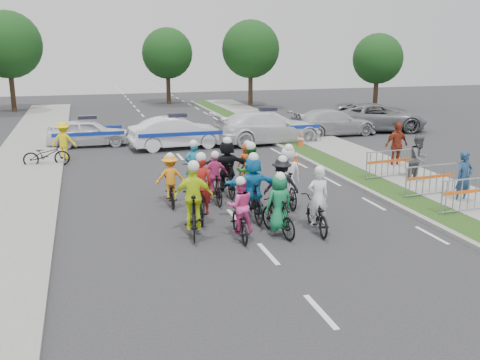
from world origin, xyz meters
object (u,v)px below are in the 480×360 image
object	(u,v)px
rider_6	(201,197)
cone_0	(294,157)
rider_11	(227,171)
tree_3	(8,45)
rider_5	(252,192)
spectator_1	(419,159)
rider_12	(194,176)
rider_2	(240,215)
spectator_2	(396,145)
police_car_0	(88,132)
rider_1	(279,211)
cone_1	(300,141)
marshal_hiviz	(64,141)
barrier_0	(468,197)
rider_0	(317,210)
rider_4	(281,193)
rider_13	(247,169)
rider_10	(170,184)
barrier_1	(430,182)
barrier_2	(388,165)
rider_7	(287,182)
tree_1	(251,49)
rider_8	(250,180)
parked_bike	(46,155)
tree_2	(378,59)
spectator_0	(464,178)
police_car_2	(268,127)
civilian_suv	(376,117)
rider_3	(194,207)
tree_4	(167,53)
police_car_1	(178,133)

from	to	relation	value
rider_6	cone_0	size ratio (longest dim) A/B	2.92
rider_11	tree_3	xyz separation A→B (m)	(-9.39, 26.71, 4.05)
rider_5	spectator_1	bearing A→B (deg)	-161.61
rider_12	rider_2	bearing A→B (deg)	98.66
spectator_2	police_car_0	bearing A→B (deg)	135.23
rider_1	police_car_0	distance (m)	15.44
tree_3	cone_1	bearing A→B (deg)	-52.45
rider_1	marshal_hiviz	size ratio (longest dim) A/B	1.06
barrier_0	tree_3	xyz separation A→B (m)	(-15.70, 30.75, 4.33)
rider_0	rider_4	size ratio (longest dim) A/B	0.99
rider_2	rider_12	bearing A→B (deg)	-82.79
rider_5	rider_13	world-z (taller)	rider_5
rider_10	barrier_1	world-z (taller)	rider_10
rider_6	tree_3	xyz separation A→B (m)	(-8.03, 28.88, 4.23)
rider_10	rider_11	size ratio (longest dim) A/B	0.84
rider_4	barrier_2	distance (m)	6.15
rider_7	tree_1	world-z (taller)	tree_1
barrier_2	rider_6	bearing A→B (deg)	-161.74
barrier_0	barrier_2	size ratio (longest dim) A/B	1.00
rider_10	barrier_0	world-z (taller)	rider_10
barrier_2	rider_8	bearing A→B (deg)	-166.56
rider_2	parked_bike	world-z (taller)	rider_2
barrier_0	barrier_1	distance (m)	1.85
marshal_hiviz	tree_2	distance (m)	26.60
barrier_0	rider_8	bearing A→B (deg)	152.76
marshal_hiviz	parked_bike	distance (m)	1.44
rider_7	spectator_0	world-z (taller)	rider_7
rider_5	police_car_2	size ratio (longest dim) A/B	0.35
marshal_hiviz	barrier_2	world-z (taller)	marshal_hiviz
police_car_2	barrier_1	xyz separation A→B (m)	(1.77, -11.06, -0.27)
rider_2	barrier_1	distance (m)	7.29
civilian_suv	barrier_0	distance (m)	15.87
rider_4	parked_bike	bearing A→B (deg)	-43.10
rider_11	police_car_2	size ratio (longest dim) A/B	0.35
rider_8	rider_6	bearing A→B (deg)	38.72
rider_10	spectator_1	bearing A→B (deg)	-175.56
rider_3	rider_10	size ratio (longest dim) A/B	1.21
rider_3	rider_10	world-z (taller)	rider_3
tree_2	rider_10	bearing A→B (deg)	-132.71
tree_4	rider_4	bearing A→B (deg)	-93.06
rider_7	civilian_suv	world-z (taller)	rider_7
rider_10	barrier_2	world-z (taller)	rider_10
tree_2	rider_12	bearing A→B (deg)	-132.60
police_car_0	tree_1	bearing A→B (deg)	-40.69
rider_4	rider_6	size ratio (longest dim) A/B	0.93
police_car_1	parked_bike	distance (m)	6.40
barrier_1	tree_4	distance (m)	31.33
rider_12	barrier_2	size ratio (longest dim) A/B	0.95
rider_0	parked_bike	world-z (taller)	rider_0
barrier_1	rider_5	bearing A→B (deg)	-175.57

